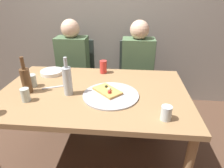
{
  "coord_description": "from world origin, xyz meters",
  "views": [
    {
      "loc": [
        0.27,
        -1.35,
        1.46
      ],
      "look_at": [
        0.14,
        0.03,
        0.78
      ],
      "focal_mm": 31.07,
      "sensor_mm": 36.0,
      "label": 1
    }
  ],
  "objects_px": {
    "dining_table": "(94,99)",
    "tumbler_near": "(25,95)",
    "pizza_slice_last": "(108,91)",
    "soda_can": "(103,67)",
    "pizza_tray": "(111,95)",
    "beer_bottle": "(26,80)",
    "wine_glass": "(32,81)",
    "plate_stack": "(52,72)",
    "wine_bottle": "(67,80)",
    "chair_right": "(137,74)",
    "guest_in_sweater": "(71,67)",
    "chair_left": "(76,72)",
    "guest_in_beanie": "(137,69)",
    "table_knife": "(56,87)",
    "tumbler_far": "(166,113)"
  },
  "relations": [
    {
      "from": "pizza_tray",
      "to": "beer_bottle",
      "type": "relative_size",
      "value": 1.48
    },
    {
      "from": "soda_can",
      "to": "table_knife",
      "type": "bearing_deg",
      "value": -135.91
    },
    {
      "from": "pizza_tray",
      "to": "plate_stack",
      "type": "distance_m",
      "value": 0.7
    },
    {
      "from": "table_knife",
      "to": "chair_right",
      "type": "height_order",
      "value": "chair_right"
    },
    {
      "from": "dining_table",
      "to": "wine_bottle",
      "type": "distance_m",
      "value": 0.27
    },
    {
      "from": "guest_in_beanie",
      "to": "tumbler_far",
      "type": "bearing_deg",
      "value": 97.57
    },
    {
      "from": "pizza_tray",
      "to": "tumbler_near",
      "type": "xyz_separation_m",
      "value": [
        -0.6,
        -0.13,
        0.04
      ]
    },
    {
      "from": "dining_table",
      "to": "beer_bottle",
      "type": "relative_size",
      "value": 5.16
    },
    {
      "from": "wine_bottle",
      "to": "wine_glass",
      "type": "bearing_deg",
      "value": 163.73
    },
    {
      "from": "wine_bottle",
      "to": "beer_bottle",
      "type": "relative_size",
      "value": 1.03
    },
    {
      "from": "tumbler_near",
      "to": "guest_in_beanie",
      "type": "xyz_separation_m",
      "value": [
        0.83,
        0.92,
        -0.14
      ]
    },
    {
      "from": "plate_stack",
      "to": "tumbler_near",
      "type": "bearing_deg",
      "value": -89.93
    },
    {
      "from": "tumbler_far",
      "to": "table_knife",
      "type": "xyz_separation_m",
      "value": [
        -0.83,
        0.36,
        -0.04
      ]
    },
    {
      "from": "pizza_tray",
      "to": "table_knife",
      "type": "height_order",
      "value": "pizza_tray"
    },
    {
      "from": "dining_table",
      "to": "pizza_tray",
      "type": "bearing_deg",
      "value": -26.23
    },
    {
      "from": "dining_table",
      "to": "table_knife",
      "type": "bearing_deg",
      "value": 175.13
    },
    {
      "from": "beer_bottle",
      "to": "wine_glass",
      "type": "bearing_deg",
      "value": 95.38
    },
    {
      "from": "tumbler_near",
      "to": "guest_in_beanie",
      "type": "height_order",
      "value": "guest_in_beanie"
    },
    {
      "from": "tumbler_far",
      "to": "wine_glass",
      "type": "xyz_separation_m",
      "value": [
        -1.03,
        0.36,
        0.01
      ]
    },
    {
      "from": "pizza_slice_last",
      "to": "soda_can",
      "type": "distance_m",
      "value": 0.41
    },
    {
      "from": "tumbler_far",
      "to": "wine_glass",
      "type": "distance_m",
      "value": 1.09
    },
    {
      "from": "soda_can",
      "to": "plate_stack",
      "type": "height_order",
      "value": "soda_can"
    },
    {
      "from": "beer_bottle",
      "to": "pizza_slice_last",
      "type": "bearing_deg",
      "value": 3.29
    },
    {
      "from": "tumbler_near",
      "to": "chair_left",
      "type": "bearing_deg",
      "value": 86.89
    },
    {
      "from": "wine_bottle",
      "to": "chair_left",
      "type": "xyz_separation_m",
      "value": [
        -0.22,
        0.95,
        -0.34
      ]
    },
    {
      "from": "pizza_tray",
      "to": "tumbler_near",
      "type": "bearing_deg",
      "value": -167.76
    },
    {
      "from": "tumbler_near",
      "to": "chair_right",
      "type": "bearing_deg",
      "value": 52.42
    },
    {
      "from": "beer_bottle",
      "to": "wine_bottle",
      "type": "bearing_deg",
      "value": -0.36
    },
    {
      "from": "soda_can",
      "to": "guest_in_beanie",
      "type": "distance_m",
      "value": 0.52
    },
    {
      "from": "wine_bottle",
      "to": "wine_glass",
      "type": "xyz_separation_m",
      "value": [
        -0.33,
        0.1,
        -0.06
      ]
    },
    {
      "from": "chair_right",
      "to": "guest_in_sweater",
      "type": "height_order",
      "value": "guest_in_sweater"
    },
    {
      "from": "tumbler_far",
      "to": "chair_right",
      "type": "distance_m",
      "value": 1.24
    },
    {
      "from": "tumbler_far",
      "to": "beer_bottle",
      "type": "bearing_deg",
      "value": 165.56
    },
    {
      "from": "pizza_tray",
      "to": "beer_bottle",
      "type": "distance_m",
      "value": 0.66
    },
    {
      "from": "table_knife",
      "to": "chair_left",
      "type": "height_order",
      "value": "chair_left"
    },
    {
      "from": "wine_bottle",
      "to": "soda_can",
      "type": "bearing_deg",
      "value": 64.49
    },
    {
      "from": "wine_bottle",
      "to": "chair_left",
      "type": "relative_size",
      "value": 0.33
    },
    {
      "from": "guest_in_sweater",
      "to": "guest_in_beanie",
      "type": "xyz_separation_m",
      "value": [
        0.77,
        0.0,
        0.0
      ]
    },
    {
      "from": "tumbler_far",
      "to": "plate_stack",
      "type": "height_order",
      "value": "tumbler_far"
    },
    {
      "from": "dining_table",
      "to": "guest_in_sweater",
      "type": "bearing_deg",
      "value": 118.79
    },
    {
      "from": "soda_can",
      "to": "pizza_tray",
      "type": "bearing_deg",
      "value": -75.33
    },
    {
      "from": "wine_bottle",
      "to": "wine_glass",
      "type": "relative_size",
      "value": 2.85
    },
    {
      "from": "chair_right",
      "to": "plate_stack",
      "type": "bearing_deg",
      "value": 34.88
    },
    {
      "from": "beer_bottle",
      "to": "chair_right",
      "type": "xyz_separation_m",
      "value": [
        0.88,
        0.95,
        -0.33
      ]
    },
    {
      "from": "wine_glass",
      "to": "soda_can",
      "type": "height_order",
      "value": "soda_can"
    },
    {
      "from": "wine_bottle",
      "to": "plate_stack",
      "type": "xyz_separation_m",
      "value": [
        -0.28,
        0.37,
        -0.1
      ]
    },
    {
      "from": "wine_bottle",
      "to": "dining_table",
      "type": "bearing_deg",
      "value": 22.36
    },
    {
      "from": "dining_table",
      "to": "table_knife",
      "type": "distance_m",
      "value": 0.33
    },
    {
      "from": "dining_table",
      "to": "tumbler_near",
      "type": "xyz_separation_m",
      "value": [
        -0.46,
        -0.2,
        0.12
      ]
    },
    {
      "from": "wine_glass",
      "to": "guest_in_sweater",
      "type": "xyz_separation_m",
      "value": [
        0.12,
        0.7,
        -0.14
      ]
    }
  ]
}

